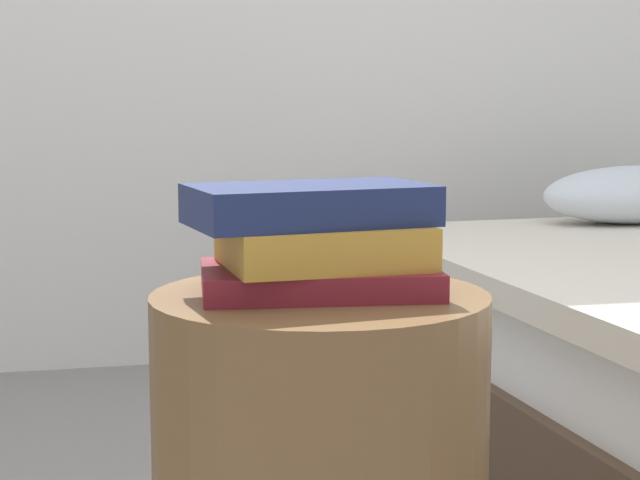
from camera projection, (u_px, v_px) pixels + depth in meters
book_maroon at (316, 280)px, 1.31m from camera, size 0.30×0.21×0.03m
book_ochre at (323, 245)px, 1.31m from camera, size 0.25×0.20×0.05m
book_navy at (310, 205)px, 1.30m from camera, size 0.31×0.20×0.05m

